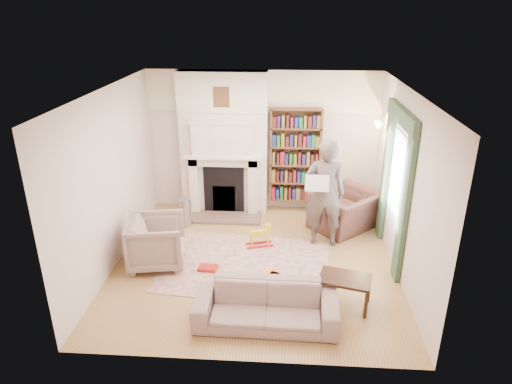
# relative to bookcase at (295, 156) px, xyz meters

# --- Properties ---
(floor) EXTENTS (4.50, 4.50, 0.00)m
(floor) POSITION_rel_bookcase_xyz_m (-0.65, -2.12, -1.18)
(floor) COLOR olive
(floor) RESTS_ON ground
(ceiling) EXTENTS (4.50, 4.50, 0.00)m
(ceiling) POSITION_rel_bookcase_xyz_m (-0.65, -2.12, 1.62)
(ceiling) COLOR white
(ceiling) RESTS_ON wall_back
(wall_back) EXTENTS (4.50, 0.00, 4.50)m
(wall_back) POSITION_rel_bookcase_xyz_m (-0.65, 0.13, 0.22)
(wall_back) COLOR beige
(wall_back) RESTS_ON floor
(wall_front) EXTENTS (4.50, 0.00, 4.50)m
(wall_front) POSITION_rel_bookcase_xyz_m (-0.65, -4.37, 0.22)
(wall_front) COLOR beige
(wall_front) RESTS_ON floor
(wall_left) EXTENTS (0.00, 4.50, 4.50)m
(wall_left) POSITION_rel_bookcase_xyz_m (-2.90, -2.12, 0.22)
(wall_left) COLOR beige
(wall_left) RESTS_ON floor
(wall_right) EXTENTS (0.00, 4.50, 4.50)m
(wall_right) POSITION_rel_bookcase_xyz_m (1.60, -2.12, 0.22)
(wall_right) COLOR beige
(wall_right) RESTS_ON floor
(fireplace) EXTENTS (1.70, 0.58, 2.80)m
(fireplace) POSITION_rel_bookcase_xyz_m (-1.40, -0.07, 0.21)
(fireplace) COLOR beige
(fireplace) RESTS_ON floor
(bookcase) EXTENTS (1.00, 0.24, 1.85)m
(bookcase) POSITION_rel_bookcase_xyz_m (0.00, 0.00, 0.00)
(bookcase) COLOR brown
(bookcase) RESTS_ON floor
(window) EXTENTS (0.02, 0.90, 1.30)m
(window) POSITION_rel_bookcase_xyz_m (1.58, -1.72, 0.27)
(window) COLOR silver
(window) RESTS_ON wall_right
(curtain_left) EXTENTS (0.07, 0.32, 2.40)m
(curtain_left) POSITION_rel_bookcase_xyz_m (1.55, -2.42, 0.02)
(curtain_left) COLOR #2E482E
(curtain_left) RESTS_ON floor
(curtain_right) EXTENTS (0.07, 0.32, 2.40)m
(curtain_right) POSITION_rel_bookcase_xyz_m (1.55, -1.02, 0.02)
(curtain_right) COLOR #2E482E
(curtain_right) RESTS_ON floor
(pelmet) EXTENTS (0.09, 1.70, 0.24)m
(pelmet) POSITION_rel_bookcase_xyz_m (1.54, -1.72, 1.20)
(pelmet) COLOR #2E482E
(pelmet) RESTS_ON wall_right
(wall_sconce) EXTENTS (0.20, 0.24, 0.24)m
(wall_sconce) POSITION_rel_bookcase_xyz_m (1.38, -0.62, 0.72)
(wall_sconce) COLOR gold
(wall_sconce) RESTS_ON wall_right
(rug) EXTENTS (2.81, 2.28, 0.01)m
(rug) POSITION_rel_bookcase_xyz_m (-0.79, -2.23, -1.17)
(rug) COLOR beige
(rug) RESTS_ON floor
(armchair_reading) EXTENTS (1.49, 1.48, 0.73)m
(armchair_reading) POSITION_rel_bookcase_xyz_m (0.94, -0.78, -0.81)
(armchair_reading) COLOR #432924
(armchair_reading) RESTS_ON floor
(armchair_left) EXTENTS (1.01, 0.99, 0.80)m
(armchair_left) POSITION_rel_bookcase_xyz_m (-2.22, -2.26, -0.77)
(armchair_left) COLOR #A59E88
(armchair_left) RESTS_ON floor
(sofa) EXTENTS (1.89, 0.77, 0.55)m
(sofa) POSITION_rel_bookcase_xyz_m (-0.40, -3.64, -0.90)
(sofa) COLOR gray
(sofa) RESTS_ON floor
(man_reading) EXTENTS (0.71, 0.48, 1.92)m
(man_reading) POSITION_rel_bookcase_xyz_m (0.49, -1.38, -0.22)
(man_reading) COLOR #514541
(man_reading) RESTS_ON floor
(newspaper) EXTENTS (0.40, 0.12, 0.27)m
(newspaper) POSITION_rel_bookcase_xyz_m (0.34, -1.58, 0.04)
(newspaper) COLOR silver
(newspaper) RESTS_ON man_reading
(coffee_table) EXTENTS (0.79, 0.62, 0.45)m
(coffee_table) POSITION_rel_bookcase_xyz_m (0.67, -3.18, -0.95)
(coffee_table) COLOR #382013
(coffee_table) RESTS_ON floor
(paraffin_heater) EXTENTS (0.30, 0.30, 0.55)m
(paraffin_heater) POSITION_rel_bookcase_xyz_m (-2.07, -0.85, -0.90)
(paraffin_heater) COLOR #95979C
(paraffin_heater) RESTS_ON floor
(rocking_horse) EXTENTS (0.50, 0.31, 0.41)m
(rocking_horse) POSITION_rel_bookcase_xyz_m (-0.61, -1.58, -0.97)
(rocking_horse) COLOR gold
(rocking_horse) RESTS_ON rug
(board_game) EXTENTS (0.35, 0.35, 0.03)m
(board_game) POSITION_rel_bookcase_xyz_m (-1.07, -2.67, -1.15)
(board_game) COLOR gold
(board_game) RESTS_ON rug
(game_box_lid) EXTENTS (0.32, 0.22, 0.05)m
(game_box_lid) POSITION_rel_bookcase_xyz_m (-1.38, -2.40, -1.14)
(game_box_lid) COLOR #A21A12
(game_box_lid) RESTS_ON rug
(comic_annuals) EXTENTS (0.57, 0.53, 0.02)m
(comic_annuals) POSITION_rel_bookcase_xyz_m (-0.41, -2.58, -1.16)
(comic_annuals) COLOR red
(comic_annuals) RESTS_ON rug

